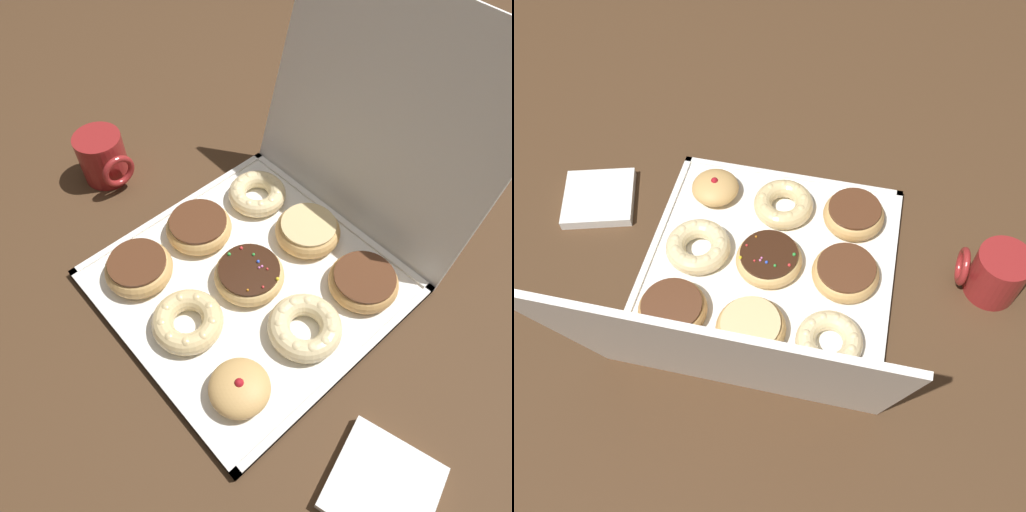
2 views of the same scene
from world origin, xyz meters
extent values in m
plane|color=#4C331E|center=(0.00, 0.00, 0.00)|extent=(3.00, 3.00, 0.00)
cube|color=white|center=(0.00, 0.00, 0.01)|extent=(0.43, 0.43, 0.01)
cube|color=white|center=(0.00, -0.21, 0.01)|extent=(0.43, 0.01, 0.01)
cube|color=white|center=(0.00, 0.21, 0.01)|extent=(0.43, 0.01, 0.01)
cube|color=white|center=(-0.21, 0.00, 0.01)|extent=(0.01, 0.43, 0.01)
cube|color=white|center=(0.21, 0.00, 0.01)|extent=(0.01, 0.43, 0.01)
cube|color=white|center=(0.00, 0.27, 0.19)|extent=(0.43, 0.11, 0.39)
torus|color=tan|center=(-0.13, -0.13, 0.03)|extent=(0.11, 0.11, 0.04)
cylinder|color=#59331E|center=(-0.13, -0.13, 0.05)|extent=(0.10, 0.10, 0.01)
torus|color=#EACC8C|center=(0.00, -0.13, 0.03)|extent=(0.11, 0.11, 0.03)
sphere|color=#EACC8C|center=(0.04, -0.13, 0.04)|extent=(0.02, 0.02, 0.02)
sphere|color=#EACC8C|center=(0.03, -0.10, 0.04)|extent=(0.02, 0.02, 0.02)
sphere|color=#EACC8C|center=(0.01, -0.09, 0.04)|extent=(0.02, 0.02, 0.02)
sphere|color=#EACC8C|center=(-0.02, -0.09, 0.04)|extent=(0.02, 0.02, 0.02)
sphere|color=#EACC8C|center=(-0.04, -0.11, 0.04)|extent=(0.02, 0.02, 0.02)
sphere|color=#EACC8C|center=(-0.04, -0.14, 0.04)|extent=(0.02, 0.02, 0.02)
sphere|color=#EACC8C|center=(-0.02, -0.16, 0.04)|extent=(0.02, 0.02, 0.02)
sphere|color=#EACC8C|center=(0.01, -0.17, 0.04)|extent=(0.02, 0.02, 0.02)
sphere|color=#EACC8C|center=(0.03, -0.15, 0.04)|extent=(0.02, 0.02, 0.02)
ellipsoid|color=tan|center=(0.13, -0.14, 0.03)|extent=(0.09, 0.09, 0.04)
sphere|color=#B21923|center=(0.13, -0.14, 0.05)|extent=(0.01, 0.01, 0.01)
torus|color=tan|center=(-0.13, 0.00, 0.03)|extent=(0.12, 0.12, 0.04)
cylinder|color=#59331E|center=(-0.13, 0.00, 0.05)|extent=(0.10, 0.10, 0.01)
torus|color=#E5B770|center=(0.00, 0.00, 0.03)|extent=(0.12, 0.12, 0.03)
cylinder|color=#381E11|center=(0.00, 0.00, 0.04)|extent=(0.10, 0.10, 0.01)
sphere|color=pink|center=(0.01, 0.02, 0.05)|extent=(0.00, 0.00, 0.00)
sphere|color=green|center=(-0.04, -0.01, 0.05)|extent=(0.01, 0.01, 0.01)
sphere|color=red|center=(-0.04, 0.02, 0.05)|extent=(0.01, 0.01, 0.01)
sphere|color=pink|center=(0.01, 0.01, 0.05)|extent=(0.00, 0.00, 0.00)
sphere|color=red|center=(0.02, 0.02, 0.05)|extent=(0.00, 0.00, 0.00)
sphere|color=blue|center=(0.00, 0.02, 0.05)|extent=(0.01, 0.01, 0.01)
sphere|color=green|center=(-0.02, 0.02, 0.05)|extent=(0.01, 0.01, 0.01)
sphere|color=yellow|center=(0.05, 0.02, 0.05)|extent=(0.01, 0.01, 0.01)
sphere|color=orange|center=(0.03, -0.03, 0.05)|extent=(0.00, 0.00, 0.00)
sphere|color=red|center=(0.04, -0.01, 0.05)|extent=(0.00, 0.00, 0.00)
torus|color=beige|center=(0.13, 0.00, 0.03)|extent=(0.11, 0.11, 0.04)
sphere|color=beige|center=(0.17, 0.00, 0.04)|extent=(0.02, 0.02, 0.02)
sphere|color=beige|center=(0.16, 0.02, 0.04)|extent=(0.02, 0.02, 0.02)
sphere|color=beige|center=(0.14, 0.04, 0.04)|extent=(0.02, 0.02, 0.02)
sphere|color=beige|center=(0.12, 0.04, 0.04)|extent=(0.02, 0.02, 0.02)
sphere|color=beige|center=(0.10, 0.03, 0.04)|extent=(0.02, 0.02, 0.02)
sphere|color=beige|center=(0.09, 0.01, 0.04)|extent=(0.02, 0.02, 0.02)
sphere|color=beige|center=(0.09, -0.01, 0.04)|extent=(0.02, 0.02, 0.02)
sphere|color=beige|center=(0.10, -0.03, 0.04)|extent=(0.02, 0.02, 0.02)
sphere|color=beige|center=(0.12, -0.04, 0.04)|extent=(0.02, 0.02, 0.02)
sphere|color=beige|center=(0.14, -0.04, 0.04)|extent=(0.02, 0.02, 0.02)
sphere|color=beige|center=(0.16, -0.02, 0.04)|extent=(0.02, 0.02, 0.02)
torus|color=beige|center=(-0.13, 0.13, 0.03)|extent=(0.11, 0.11, 0.03)
sphere|color=beige|center=(-0.09, 0.13, 0.04)|extent=(0.02, 0.02, 0.02)
sphere|color=beige|center=(-0.09, 0.15, 0.04)|extent=(0.02, 0.02, 0.02)
sphere|color=beige|center=(-0.11, 0.17, 0.04)|extent=(0.02, 0.02, 0.02)
sphere|color=beige|center=(-0.13, 0.17, 0.04)|extent=(0.02, 0.02, 0.02)
sphere|color=beige|center=(-0.15, 0.16, 0.04)|extent=(0.02, 0.02, 0.02)
sphere|color=beige|center=(-0.16, 0.14, 0.04)|extent=(0.02, 0.02, 0.02)
sphere|color=beige|center=(-0.16, 0.12, 0.04)|extent=(0.02, 0.02, 0.02)
sphere|color=beige|center=(-0.15, 0.10, 0.04)|extent=(0.02, 0.02, 0.02)
sphere|color=beige|center=(-0.13, 0.09, 0.04)|extent=(0.02, 0.02, 0.02)
sphere|color=beige|center=(-0.11, 0.10, 0.04)|extent=(0.02, 0.02, 0.02)
sphere|color=beige|center=(-0.09, 0.11, 0.04)|extent=(0.02, 0.02, 0.02)
torus|color=tan|center=(0.00, 0.14, 0.03)|extent=(0.11, 0.11, 0.04)
cylinder|color=#EACC8C|center=(0.00, 0.14, 0.05)|extent=(0.10, 0.10, 0.01)
torus|color=tan|center=(0.13, 0.13, 0.03)|extent=(0.11, 0.11, 0.03)
cylinder|color=#59331E|center=(0.13, 0.13, 0.04)|extent=(0.10, 0.10, 0.01)
cylinder|color=maroon|center=(-0.38, -0.04, 0.05)|extent=(0.09, 0.09, 0.10)
cylinder|color=black|center=(-0.38, -0.04, 0.09)|extent=(0.08, 0.08, 0.01)
torus|color=maroon|center=(-0.32, -0.04, 0.05)|extent=(0.01, 0.07, 0.07)
cube|color=white|center=(0.35, -0.08, 0.01)|extent=(0.16, 0.16, 0.02)
camera|label=1|loc=(0.32, -0.27, 0.68)|focal=33.10mm
camera|label=2|loc=(-0.12, 0.54, 0.86)|focal=40.31mm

